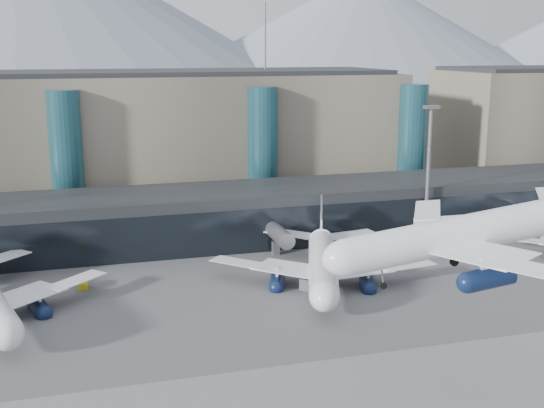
% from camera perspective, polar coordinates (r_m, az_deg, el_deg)
% --- Properties ---
extents(ground, '(900.00, 900.00, 0.00)m').
position_cam_1_polar(ground, '(80.77, 9.98, -13.72)').
color(ground, '#515154').
rests_on(ground, ground).
extents(concourse, '(170.00, 27.00, 10.00)m').
position_cam_1_polar(concourse, '(130.26, -1.02, -0.80)').
color(concourse, black).
rests_on(concourse, ground).
extents(terminal_main, '(130.00, 30.00, 31.00)m').
position_cam_1_polar(terminal_main, '(156.05, -13.09, 5.09)').
color(terminal_main, gray).
rests_on(terminal_main, ground).
extents(teal_towers, '(116.40, 19.40, 46.00)m').
position_cam_1_polar(teal_towers, '(141.35, -8.64, 3.89)').
color(teal_towers, '#235562').
rests_on(teal_towers, ground).
extents(mountain_ridge, '(910.00, 400.00, 110.00)m').
position_cam_1_polar(mountain_ridge, '(447.24, -10.04, 14.07)').
color(mountain_ridge, gray).
rests_on(mountain_ridge, ground).
extents(lightmast_mid, '(3.00, 1.20, 25.60)m').
position_cam_1_polar(lightmast_mid, '(130.55, 12.96, 3.14)').
color(lightmast_mid, slate).
rests_on(lightmast_mid, ground).
extents(hero_jet, '(31.74, 32.42, 10.45)m').
position_cam_1_polar(hero_jet, '(70.93, 17.24, -1.43)').
color(hero_jet, white).
rests_on(hero_jet, ground).
extents(jet_parked_mid, '(35.61, 37.74, 12.13)m').
position_cam_1_polar(jet_parked_mid, '(108.10, 4.23, -3.95)').
color(jet_parked_mid, white).
rests_on(jet_parked_mid, ground).
extents(veh_b, '(1.60, 2.47, 1.38)m').
position_cam_1_polar(veh_b, '(108.85, -15.53, -6.45)').
color(veh_b, gold).
rests_on(veh_b, ground).
extents(veh_c, '(3.52, 3.42, 1.79)m').
position_cam_1_polar(veh_c, '(104.12, 3.29, -6.75)').
color(veh_c, '#535359').
rests_on(veh_c, ground).
extents(veh_d, '(2.97, 3.03, 1.58)m').
position_cam_1_polar(veh_d, '(123.49, 10.24, -3.80)').
color(veh_d, silver).
rests_on(veh_d, ground).
extents(veh_g, '(2.37, 2.33, 1.22)m').
position_cam_1_polar(veh_g, '(124.15, 15.79, -4.08)').
color(veh_g, silver).
rests_on(veh_g, ground).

